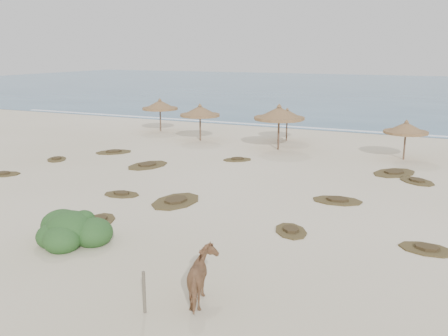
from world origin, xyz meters
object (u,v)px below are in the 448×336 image
at_px(palapa_1, 200,112).
at_px(horse, 203,277).
at_px(palapa_0, 160,105).
at_px(bush, 71,230).

relative_size(palapa_1, horse, 1.76).
xyz_separation_m(palapa_0, palapa_1, (5.03, -2.53, 0.02)).
distance_m(palapa_0, horse, 29.53).
height_order(palapa_1, horse, palapa_1).
distance_m(horse, bush, 6.51).
bearing_deg(bush, palapa_0, 114.34).
relative_size(horse, bush, 0.59).
bearing_deg(bush, horse, -17.43).
distance_m(palapa_0, bush, 24.82).
height_order(palapa_0, palapa_1, palapa_1).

